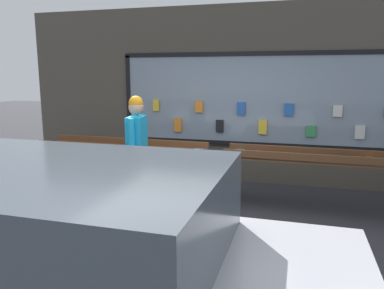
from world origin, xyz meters
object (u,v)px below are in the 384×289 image
(display_table_right, at_px, (324,163))
(small_dog, at_px, (104,194))
(parked_car, at_px, (51,262))
(display_table_left, at_px, (121,151))
(person_browsing, at_px, (137,143))

(display_table_right, distance_m, small_dog, 3.26)
(display_table_right, relative_size, small_dog, 6.39)
(display_table_right, height_order, parked_car, parked_car)
(display_table_right, bearing_deg, display_table_left, -179.93)
(small_dog, bearing_deg, parked_car, 161.52)
(person_browsing, xyz_separation_m, small_dog, (-0.46, -0.22, -0.75))
(small_dog, bearing_deg, display_table_right, -116.62)
(person_browsing, xyz_separation_m, parked_car, (0.69, -3.02, -0.24))
(display_table_left, relative_size, person_browsing, 1.71)
(display_table_left, height_order, display_table_right, display_table_right)
(display_table_right, height_order, small_dog, display_table_right)
(person_browsing, distance_m, small_dog, 0.91)
(parked_car, bearing_deg, person_browsing, 103.52)
(person_browsing, distance_m, parked_car, 3.11)
(small_dog, relative_size, parked_car, 0.11)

